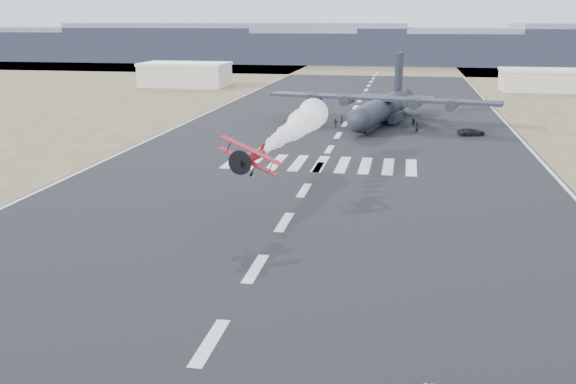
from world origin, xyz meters
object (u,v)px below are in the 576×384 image
(hangar_left, at_px, (185,74))
(hangar_right, at_px, (540,80))
(support_vehicle, at_px, (472,132))
(crew_d, at_px, (336,123))
(crew_e, at_px, (355,122))
(crew_c, at_px, (354,126))
(crew_b, at_px, (417,128))
(crew_g, at_px, (342,120))
(crew_h, at_px, (413,122))
(transport_aircraft, at_px, (384,106))
(crew_a, at_px, (359,126))
(aerobatic_biplane, at_px, (250,157))
(crew_f, at_px, (317,124))

(hangar_left, height_order, hangar_right, hangar_left)
(hangar_left, distance_m, support_vehicle, 101.16)
(crew_d, distance_m, crew_e, 3.80)
(crew_c, bearing_deg, hangar_left, 148.93)
(crew_b, height_order, crew_c, crew_b)
(crew_b, xyz_separation_m, crew_g, (-13.50, 7.07, -0.08))
(hangar_right, bearing_deg, crew_d, -124.19)
(crew_h, bearing_deg, transport_aircraft, 164.02)
(transport_aircraft, bearing_deg, crew_a, -99.46)
(aerobatic_biplane, distance_m, transport_aircraft, 63.39)
(transport_aircraft, relative_size, crew_a, 25.32)
(hangar_right, bearing_deg, crew_f, -125.31)
(crew_g, relative_size, crew_h, 1.04)
(crew_a, distance_m, crew_d, 5.34)
(crew_b, xyz_separation_m, crew_e, (-10.85, 5.16, -0.06))
(crew_b, distance_m, crew_g, 15.25)
(hangar_left, relative_size, crew_f, 15.50)
(crew_d, bearing_deg, hangar_left, -30.07)
(crew_a, distance_m, crew_e, 4.81)
(hangar_left, relative_size, support_vehicle, 5.50)
(crew_g, bearing_deg, crew_b, 96.32)
(transport_aircraft, xyz_separation_m, crew_e, (-4.79, -4.89, -2.33))
(crew_b, height_order, crew_d, crew_b)
(transport_aircraft, distance_m, crew_g, 8.36)
(hangar_right, height_order, crew_b, hangar_right)
(hangar_right, height_order, crew_f, hangar_right)
(hangar_left, distance_m, crew_a, 87.27)
(support_vehicle, distance_m, crew_f, 26.56)
(crew_d, height_order, crew_g, crew_g)
(crew_c, relative_size, crew_f, 0.98)
(hangar_right, distance_m, crew_g, 80.82)
(transport_aircraft, relative_size, crew_f, 26.91)
(crew_d, bearing_deg, crew_h, -146.20)
(crew_h, bearing_deg, hangar_right, 81.11)
(hangar_left, xyz_separation_m, crew_e, (54.05, -62.91, -2.56))
(hangar_left, height_order, aerobatic_biplane, aerobatic_biplane)
(hangar_right, xyz_separation_m, crew_d, (-47.32, -69.65, -2.22))
(crew_f, bearing_deg, crew_g, -72.64)
(crew_d, relative_size, crew_f, 1.00)
(support_vehicle, height_order, crew_f, crew_f)
(crew_e, height_order, crew_h, crew_e)
(crew_c, distance_m, crew_f, 6.81)
(crew_a, bearing_deg, crew_b, -168.92)
(crew_a, distance_m, crew_f, 7.76)
(crew_a, bearing_deg, hangar_left, -36.91)
(hangar_right, relative_size, crew_g, 12.30)
(hangar_left, relative_size, crew_d, 15.47)
(hangar_right, xyz_separation_m, transport_aircraft, (-39.16, -63.02, 0.17))
(crew_c, xyz_separation_m, crew_e, (-0.20, 4.19, 0.07))
(hangar_right, relative_size, aerobatic_biplane, 3.36)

